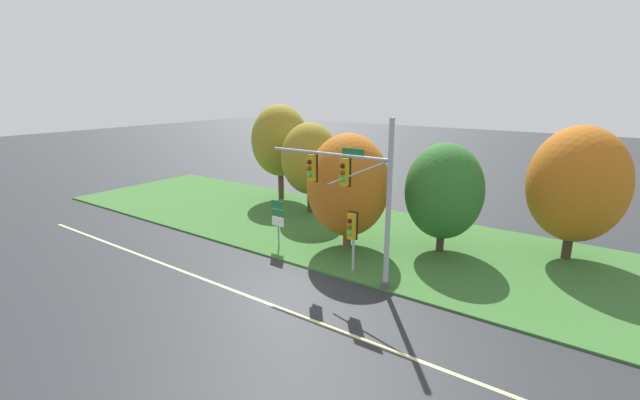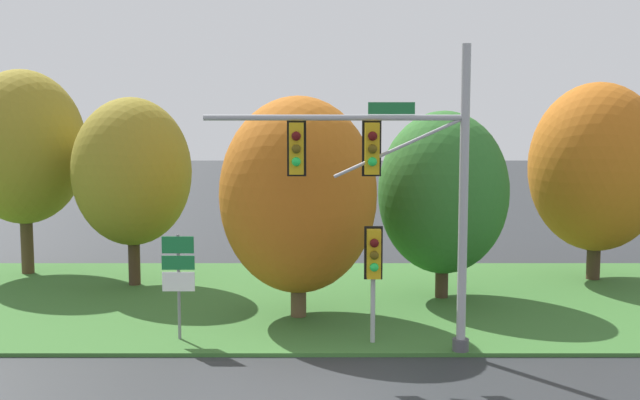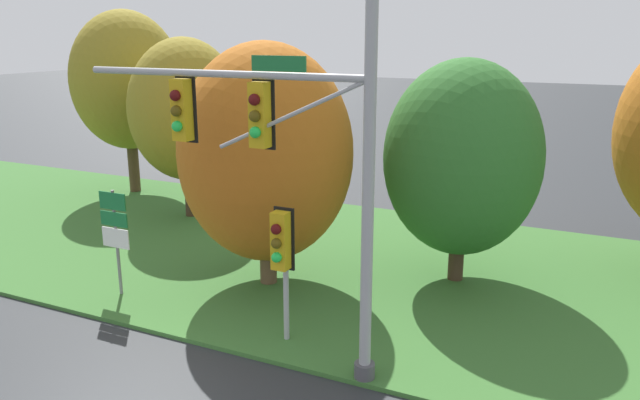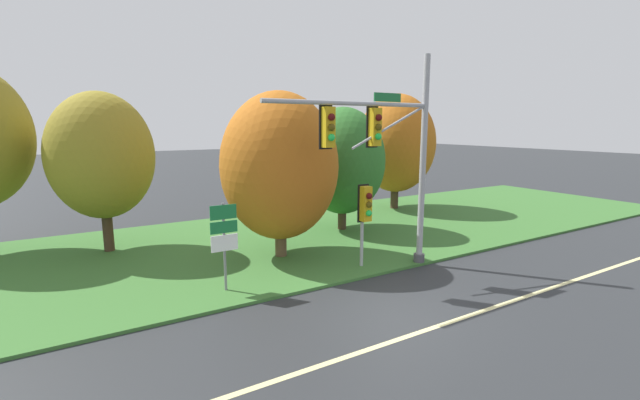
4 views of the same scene
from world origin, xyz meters
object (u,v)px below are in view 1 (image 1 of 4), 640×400
(tree_left_of_mast, at_px, (310,159))
(tree_tall_centre, at_px, (577,184))
(route_sign_post, at_px, (278,217))
(traffic_signal_mast, at_px, (355,188))
(tree_nearest_road, at_px, (280,141))
(tree_mid_verge, at_px, (444,191))
(tree_behind_signpost, at_px, (348,185))
(pedestrian_signal_near_kerb, at_px, (352,229))

(tree_left_of_mast, relative_size, tree_tall_centre, 0.92)
(route_sign_post, xyz_separation_m, tree_left_of_mast, (-2.64, 6.48, 2.06))
(traffic_signal_mast, distance_m, tree_tall_centre, 11.42)
(tree_nearest_road, distance_m, tree_mid_verge, 14.88)
(traffic_signal_mast, xyz_separation_m, tree_behind_signpost, (-2.38, 3.33, -0.83))
(tree_behind_signpost, bearing_deg, traffic_signal_mast, -54.40)
(route_sign_post, relative_size, tree_left_of_mast, 0.43)
(tree_nearest_road, relative_size, tree_behind_signpost, 1.17)
(traffic_signal_mast, bearing_deg, tree_behind_signpost, 125.60)
(tree_behind_signpost, height_order, tree_mid_verge, tree_behind_signpost)
(tree_nearest_road, relative_size, tree_tall_centre, 1.07)
(tree_nearest_road, height_order, tree_tall_centre, tree_nearest_road)
(traffic_signal_mast, height_order, tree_tall_centre, traffic_signal_mast)
(tree_nearest_road, distance_m, tree_behind_signpost, 11.69)
(tree_behind_signpost, xyz_separation_m, tree_tall_centre, (10.10, 5.08, 0.43))
(pedestrian_signal_near_kerb, distance_m, tree_left_of_mast, 10.40)
(pedestrian_signal_near_kerb, height_order, route_sign_post, pedestrian_signal_near_kerb)
(traffic_signal_mast, height_order, tree_behind_signpost, traffic_signal_mast)
(tree_nearest_road, xyz_separation_m, tree_tall_centre, (20.02, -1.03, -0.63))
(traffic_signal_mast, height_order, route_sign_post, traffic_signal_mast)
(pedestrian_signal_near_kerb, height_order, tree_tall_centre, tree_tall_centre)
(tree_nearest_road, distance_m, tree_tall_centre, 20.05)
(traffic_signal_mast, xyz_separation_m, tree_nearest_road, (-12.30, 9.44, 0.23))
(pedestrian_signal_near_kerb, bearing_deg, route_sign_post, 174.72)
(tree_left_of_mast, bearing_deg, tree_mid_verge, -10.39)
(traffic_signal_mast, relative_size, tree_mid_verge, 1.27)
(pedestrian_signal_near_kerb, relative_size, tree_behind_signpost, 0.48)
(pedestrian_signal_near_kerb, bearing_deg, tree_left_of_mast, 137.50)
(tree_left_of_mast, height_order, tree_behind_signpost, tree_left_of_mast)
(traffic_signal_mast, bearing_deg, tree_tall_centre, 47.45)
(tree_left_of_mast, bearing_deg, tree_tall_centre, 3.29)
(pedestrian_signal_near_kerb, xyz_separation_m, tree_nearest_road, (-11.86, 8.86, 2.40))
(tree_left_of_mast, distance_m, tree_mid_verge, 10.23)
(route_sign_post, xyz_separation_m, tree_tall_centre, (13.09, 7.38, 2.16))
(tree_nearest_road, xyz_separation_m, tree_mid_verge, (14.34, -3.77, -1.23))
(tree_tall_centre, bearing_deg, traffic_signal_mast, -132.55)
(pedestrian_signal_near_kerb, xyz_separation_m, tree_mid_verge, (2.48, 5.09, 1.17))
(tree_tall_centre, bearing_deg, tree_behind_signpost, -153.31)
(route_sign_post, bearing_deg, tree_tall_centre, 29.42)
(route_sign_post, xyz_separation_m, tree_nearest_road, (-6.93, 8.41, 2.79))
(pedestrian_signal_near_kerb, bearing_deg, tree_mid_verge, 64.01)
(pedestrian_signal_near_kerb, bearing_deg, tree_tall_centre, 43.84)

